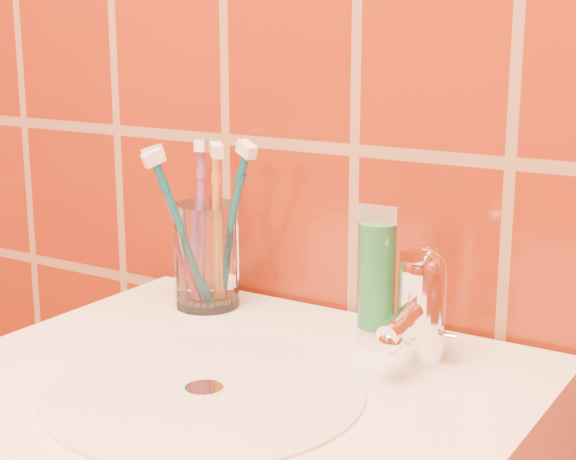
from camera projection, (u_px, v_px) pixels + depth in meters
The scene contains 8 objects.
glass_tumbler at pixel (206, 255), 1.05m from camera, with size 0.08×0.08×0.13m, color white.
toothpaste_tube at pixel (377, 282), 0.92m from camera, with size 0.04×0.04×0.15m.
faucet at pixel (420, 301), 0.88m from camera, with size 0.05×0.11×0.12m.
toothbrush_0 at pixel (178, 229), 1.05m from camera, with size 0.09×0.03×0.20m, color #AD2537, non-canonical shape.
toothbrush_1 at pixel (200, 224), 1.06m from camera, with size 0.03×0.05×0.21m, color #8D489B, non-canonical shape.
toothbrush_2 at pixel (216, 228), 1.04m from camera, with size 0.04×0.04×0.21m, color orange, non-canonical shape.
toothbrush_3 at pixel (183, 233), 1.02m from camera, with size 0.06×0.08×0.20m, color #0B5461, non-canonical shape.
toothbrush_4 at pixel (230, 228), 1.03m from camera, with size 0.09×0.05×0.21m, color #0B4C64, non-canonical shape.
Camera 1 is at (0.47, 0.31, 1.19)m, focal length 55.00 mm.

